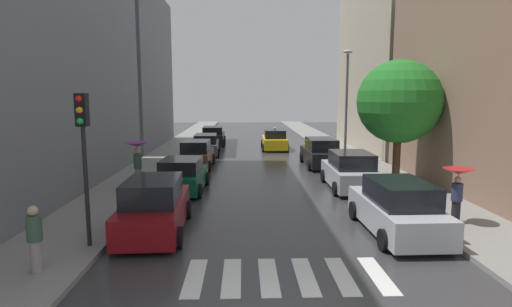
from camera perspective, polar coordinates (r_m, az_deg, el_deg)
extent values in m
cube|color=#343437|center=(31.37, 0.16, -0.08)|extent=(28.00, 72.00, 0.04)
cube|color=gray|center=(31.81, -11.62, 0.04)|extent=(3.00, 72.00, 0.15)
cube|color=gray|center=(32.24, 11.79, 0.14)|extent=(3.00, 72.00, 0.15)
cube|color=silver|center=(10.69, -8.36, -16.39)|extent=(0.45, 2.20, 0.01)
cube|color=silver|center=(10.63, -3.33, -16.46)|extent=(0.45, 2.20, 0.01)
cube|color=silver|center=(10.64, 1.73, -16.42)|extent=(0.45, 2.20, 0.01)
cube|color=silver|center=(10.73, 6.73, -16.26)|extent=(0.45, 2.20, 0.01)
cube|color=silver|center=(10.89, 11.61, -15.99)|extent=(0.45, 2.20, 0.01)
cube|color=silver|center=(11.13, 16.29, -15.62)|extent=(0.45, 2.20, 0.01)
cube|color=slate|center=(37.03, -17.68, 10.72)|extent=(6.00, 12.79, 12.77)
cube|color=#B2A38C|center=(35.47, 18.79, 15.25)|extent=(6.00, 13.86, 18.24)
cube|color=maroon|center=(13.94, -13.65, -7.96)|extent=(2.00, 4.61, 0.89)
cube|color=black|center=(13.52, -13.92, -4.91)|extent=(1.70, 2.56, 0.73)
cylinder|color=black|center=(15.60, -16.02, -7.48)|extent=(0.25, 0.65, 0.64)
cylinder|color=black|center=(15.33, -9.32, -7.54)|extent=(0.25, 0.65, 0.64)
cylinder|color=black|center=(12.82, -18.80, -11.01)|extent=(0.25, 0.65, 0.64)
cylinder|color=black|center=(12.49, -10.56, -11.22)|extent=(0.25, 0.65, 0.64)
cube|color=#0C4C2D|center=(19.48, -10.03, -3.51)|extent=(2.05, 4.09, 0.75)
cube|color=black|center=(19.16, -10.19, -1.63)|extent=(1.76, 2.27, 0.62)
cylinder|color=black|center=(20.99, -11.92, -3.38)|extent=(0.24, 0.65, 0.64)
cylinder|color=black|center=(20.67, -6.75, -3.43)|extent=(0.24, 0.65, 0.64)
cylinder|color=black|center=(18.47, -13.67, -4.99)|extent=(0.24, 0.65, 0.64)
cylinder|color=black|center=(18.10, -7.79, -5.10)|extent=(0.24, 0.65, 0.64)
cube|color=brown|center=(25.57, -8.13, -0.64)|extent=(1.84, 4.11, 0.83)
cube|color=black|center=(25.26, -8.22, 0.98)|extent=(1.60, 2.27, 0.68)
cylinder|color=black|center=(27.05, -9.62, -0.77)|extent=(0.23, 0.64, 0.64)
cylinder|color=black|center=(26.84, -5.88, -0.77)|extent=(0.23, 0.64, 0.64)
cylinder|color=black|center=(24.43, -10.58, -1.74)|extent=(0.23, 0.64, 0.64)
cylinder|color=black|center=(24.19, -6.44, -1.75)|extent=(0.23, 0.64, 0.64)
cube|color=#474C51|center=(31.08, -6.82, 0.84)|extent=(1.92, 4.60, 0.75)
cube|color=black|center=(30.77, -6.87, 2.04)|extent=(1.65, 2.55, 0.61)
cylinder|color=black|center=(32.65, -8.23, 0.76)|extent=(0.24, 0.65, 0.64)
cylinder|color=black|center=(32.56, -5.11, 0.79)|extent=(0.24, 0.65, 0.64)
cylinder|color=black|center=(29.69, -8.69, 0.03)|extent=(0.24, 0.65, 0.64)
cylinder|color=black|center=(29.58, -5.25, 0.06)|extent=(0.24, 0.65, 0.64)
cube|color=black|center=(37.38, -5.86, 2.10)|extent=(2.00, 4.69, 0.80)
cube|color=black|center=(37.08, -5.90, 3.18)|extent=(1.73, 2.59, 0.65)
cylinder|color=black|center=(38.99, -7.15, 1.95)|extent=(0.23, 0.64, 0.64)
cylinder|color=black|center=(38.89, -4.34, 1.98)|extent=(0.23, 0.64, 0.64)
cylinder|color=black|center=(35.94, -7.50, 1.43)|extent=(0.23, 0.64, 0.64)
cylinder|color=black|center=(35.84, -4.45, 1.46)|extent=(0.23, 0.64, 0.64)
cube|color=#B2B7BF|center=(14.23, 18.60, -7.89)|extent=(1.94, 4.66, 0.86)
cube|color=black|center=(13.84, 19.09, -5.02)|extent=(1.68, 2.57, 0.71)
cylinder|color=black|center=(15.41, 13.22, -7.57)|extent=(0.23, 0.64, 0.64)
cylinder|color=black|center=(16.02, 19.69, -7.24)|extent=(0.23, 0.64, 0.64)
cylinder|color=black|center=(12.64, 17.07, -11.22)|extent=(0.23, 0.64, 0.64)
cylinder|color=black|center=(13.37, 24.73, -10.54)|extent=(0.23, 0.64, 0.64)
cube|color=#B2B7BF|center=(20.24, 12.69, -2.98)|extent=(1.99, 4.49, 0.87)
cube|color=black|center=(19.90, 12.91, -0.86)|extent=(1.73, 2.48, 0.71)
cylinder|color=black|center=(21.51, 9.21, -3.03)|extent=(0.23, 0.64, 0.64)
cylinder|color=black|center=(21.95, 14.21, -2.95)|extent=(0.23, 0.64, 0.64)
cylinder|color=black|center=(18.68, 10.84, -4.76)|extent=(0.23, 0.64, 0.64)
cylinder|color=black|center=(19.18, 16.55, -4.62)|extent=(0.23, 0.64, 0.64)
cube|color=black|center=(26.20, 8.78, -0.39)|extent=(1.89, 4.76, 0.87)
cube|color=black|center=(25.87, 8.92, 1.26)|extent=(1.65, 2.62, 0.71)
cylinder|color=black|center=(27.61, 6.27, -0.53)|extent=(0.23, 0.64, 0.64)
cylinder|color=black|center=(27.95, 10.01, -0.50)|extent=(0.23, 0.64, 0.64)
cylinder|color=black|center=(24.56, 7.35, -1.61)|extent=(0.23, 0.64, 0.64)
cylinder|color=black|center=(24.94, 11.53, -1.57)|extent=(0.23, 0.64, 0.64)
cube|color=yellow|center=(33.88, 2.53, 1.53)|extent=(1.88, 4.45, 0.80)
cube|color=black|center=(33.58, 2.56, 2.71)|extent=(1.65, 2.45, 0.65)
cube|color=#F2EDCC|center=(33.55, 2.57, 3.42)|extent=(0.20, 0.36, 0.18)
cylinder|color=black|center=(35.31, 0.87, 1.38)|extent=(0.22, 0.64, 0.64)
cylinder|color=black|center=(35.43, 3.86, 1.39)|extent=(0.22, 0.64, 0.64)
cylinder|color=black|center=(32.40, 1.07, 0.78)|extent=(0.22, 0.64, 0.64)
cylinder|color=black|center=(32.53, 4.32, 0.79)|extent=(0.22, 0.64, 0.64)
cylinder|color=black|center=(15.62, 25.60, -7.17)|extent=(0.28, 0.28, 0.75)
cylinder|color=navy|center=(15.47, 25.75, -4.77)|extent=(0.36, 0.36, 0.59)
sphere|color=tan|center=(15.39, 25.84, -3.26)|extent=(0.23, 0.23, 0.23)
cone|color=red|center=(15.34, 25.91, -2.23)|extent=(1.01, 1.01, 0.20)
cylinder|color=#333338|center=(15.40, 25.83, -3.50)|extent=(0.02, 0.02, 0.70)
cylinder|color=gray|center=(11.67, -27.80, -12.29)|extent=(0.28, 0.28, 0.78)
cylinder|color=#38513D|center=(11.45, -28.03, -8.99)|extent=(0.36, 0.36, 0.62)
sphere|color=tan|center=(11.34, -28.18, -6.90)|extent=(0.24, 0.24, 0.24)
cylinder|color=gray|center=(20.16, -15.77, -3.21)|extent=(0.28, 0.28, 0.87)
cylinder|color=#38513D|center=(20.03, -15.86, -1.02)|extent=(0.36, 0.36, 0.69)
sphere|color=tan|center=(19.96, -15.91, 0.34)|extent=(0.27, 0.27, 0.27)
cone|color=#8C1E8C|center=(19.93, -15.95, 1.19)|extent=(1.10, 1.10, 0.20)
cylinder|color=#333338|center=(19.97, -15.90, 0.08)|extent=(0.02, 0.02, 0.78)
cylinder|color=#513823|center=(21.03, 18.60, -0.92)|extent=(0.36, 0.36, 2.28)
sphere|color=#237425|center=(20.80, 18.95, 6.72)|extent=(3.91, 3.91, 3.91)
cylinder|color=black|center=(12.64, -22.14, -4.25)|extent=(0.12, 0.12, 3.40)
cube|color=black|center=(12.38, -22.67, 5.52)|extent=(0.30, 0.30, 0.90)
sphere|color=red|center=(12.21, -23.04, 6.88)|extent=(0.18, 0.18, 0.18)
sphere|color=#F2A519|center=(12.21, -22.97, 5.48)|extent=(0.18, 0.18, 0.18)
sphere|color=green|center=(12.23, -22.89, 4.08)|extent=(0.18, 0.18, 0.18)
cylinder|color=#595B60|center=(27.44, 12.22, 6.04)|extent=(0.16, 0.16, 6.78)
ellipsoid|color=beige|center=(27.55, 12.44, 13.42)|extent=(0.60, 0.28, 0.24)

